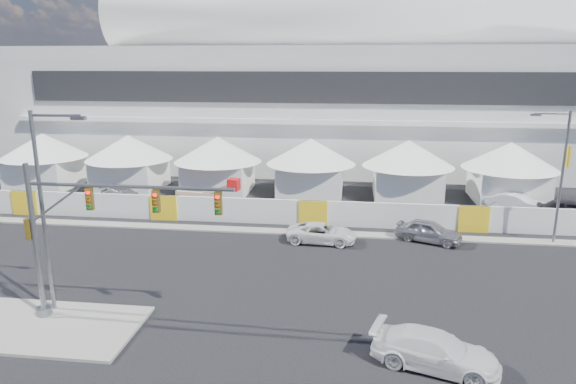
# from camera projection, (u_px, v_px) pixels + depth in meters

# --- Properties ---
(ground) EXTENTS (160.00, 160.00, 0.00)m
(ground) POSITION_uv_depth(u_px,v_px,m) (177.00, 306.00, 26.80)
(ground) COLOR black
(ground) RESTS_ON ground
(median_island) EXTENTS (10.00, 5.00, 0.15)m
(median_island) POSITION_uv_depth(u_px,v_px,m) (35.00, 326.00, 24.63)
(median_island) COLOR gray
(median_island) RESTS_ON ground
(far_curb) EXTENTS (80.00, 1.20, 0.12)m
(far_curb) POSITION_uv_depth(u_px,v_px,m) (508.00, 241.00, 36.36)
(far_curb) COLOR gray
(far_curb) RESTS_ON ground
(stadium) EXTENTS (80.00, 24.80, 21.98)m
(stadium) POSITION_uv_depth(u_px,v_px,m) (353.00, 86.00, 63.29)
(stadium) COLOR silver
(stadium) RESTS_ON ground
(tent_row) EXTENTS (53.40, 8.40, 5.40)m
(tent_row) POSITION_uv_depth(u_px,v_px,m) (264.00, 161.00, 49.02)
(tent_row) COLOR white
(tent_row) RESTS_ON ground
(hoarding_fence) EXTENTS (70.00, 0.25, 2.00)m
(hoarding_fence) POSITION_uv_depth(u_px,v_px,m) (313.00, 213.00, 39.75)
(hoarding_fence) COLOR white
(hoarding_fence) RESTS_ON ground
(sedan_silver) EXTENTS (3.41, 4.93, 1.56)m
(sedan_silver) POSITION_uv_depth(u_px,v_px,m) (429.00, 231.00, 36.22)
(sedan_silver) COLOR #A9A8AD
(sedan_silver) RESTS_ON ground
(pickup_curb) EXTENTS (2.55, 5.00, 1.35)m
(pickup_curb) POSITION_uv_depth(u_px,v_px,m) (322.00, 233.00, 36.10)
(pickup_curb) COLOR white
(pickup_curb) RESTS_ON ground
(pickup_near) EXTENTS (3.59, 5.65, 1.52)m
(pickup_near) POSITION_uv_depth(u_px,v_px,m) (435.00, 350.00, 21.30)
(pickup_near) COLOR white
(pickup_near) RESTS_ON ground
(lot_car_a) EXTENTS (3.78, 4.93, 1.56)m
(lot_car_a) POSITION_uv_depth(u_px,v_px,m) (516.00, 203.00, 43.40)
(lot_car_a) COLOR white
(lot_car_a) RESTS_ON ground
(lot_car_b) EXTENTS (2.93, 5.13, 1.65)m
(lot_car_b) POSITION_uv_depth(u_px,v_px,m) (570.00, 210.00, 41.13)
(lot_car_b) COLOR black
(lot_car_b) RESTS_ON ground
(lot_car_c) EXTENTS (4.42, 5.58, 1.51)m
(lot_car_c) POSITION_uv_depth(u_px,v_px,m) (124.00, 197.00, 45.30)
(lot_car_c) COLOR #9D9DA1
(lot_car_c) RESTS_ON ground
(traffic_mast) EXTENTS (10.22, 0.75, 7.69)m
(traffic_mast) POSITION_uv_depth(u_px,v_px,m) (76.00, 235.00, 24.28)
(traffic_mast) COLOR slate
(traffic_mast) RESTS_ON median_island
(streetlight_median) EXTENTS (2.78, 0.28, 10.06)m
(streetlight_median) POSITION_uv_depth(u_px,v_px,m) (46.00, 199.00, 24.81)
(streetlight_median) COLOR gray
(streetlight_median) RESTS_ON median_island
(streetlight_curb) EXTENTS (2.74, 0.62, 9.27)m
(streetlight_curb) POSITION_uv_depth(u_px,v_px,m) (560.00, 168.00, 34.69)
(streetlight_curb) COLOR gray
(streetlight_curb) RESTS_ON ground
(boom_lift) EXTENTS (6.78, 2.04, 3.38)m
(boom_lift) POSITION_uv_depth(u_px,v_px,m) (192.00, 205.00, 42.41)
(boom_lift) COLOR red
(boom_lift) RESTS_ON ground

